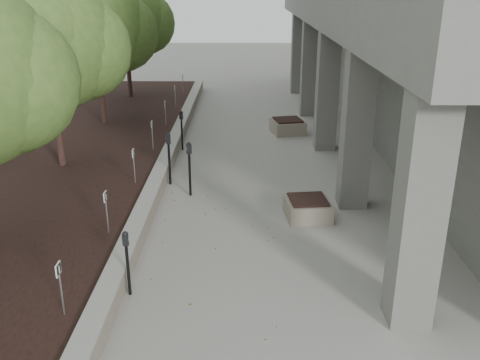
{
  "coord_description": "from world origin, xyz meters",
  "views": [
    {
      "loc": [
        0.57,
        -6.73,
        5.5
      ],
      "look_at": [
        0.49,
        4.6,
        1.21
      ],
      "focal_mm": 39.33,
      "sensor_mm": 36.0,
      "label": 1
    }
  ],
  "objects_px": {
    "parking_meter_5": "(182,131)",
    "planter_back": "(288,126)",
    "crabapple_tree_3": "(51,73)",
    "planter_front": "(308,208)",
    "parking_meter_3": "(190,169)",
    "parking_meter_4": "(169,159)",
    "crabapple_tree_5": "(126,37)",
    "parking_meter_2": "(128,263)",
    "crabapple_tree_4": "(98,51)"
  },
  "relations": [
    {
      "from": "parking_meter_2",
      "to": "parking_meter_4",
      "type": "distance_m",
      "value": 5.73
    },
    {
      "from": "crabapple_tree_5",
      "to": "planter_front",
      "type": "height_order",
      "value": "crabapple_tree_5"
    },
    {
      "from": "crabapple_tree_4",
      "to": "parking_meter_5",
      "type": "bearing_deg",
      "value": -34.79
    },
    {
      "from": "planter_front",
      "to": "crabapple_tree_4",
      "type": "bearing_deg",
      "value": 131.84
    },
    {
      "from": "crabapple_tree_5",
      "to": "parking_meter_3",
      "type": "bearing_deg",
      "value": -71.01
    },
    {
      "from": "crabapple_tree_4",
      "to": "parking_meter_5",
      "type": "height_order",
      "value": "crabapple_tree_4"
    },
    {
      "from": "parking_meter_3",
      "to": "planter_back",
      "type": "bearing_deg",
      "value": 42.5
    },
    {
      "from": "parking_meter_5",
      "to": "crabapple_tree_5",
      "type": "bearing_deg",
      "value": 121.15
    },
    {
      "from": "parking_meter_4",
      "to": "parking_meter_5",
      "type": "relative_size",
      "value": 1.11
    },
    {
      "from": "crabapple_tree_3",
      "to": "parking_meter_5",
      "type": "bearing_deg",
      "value": 40.15
    },
    {
      "from": "crabapple_tree_3",
      "to": "parking_meter_3",
      "type": "distance_m",
      "value": 4.78
    },
    {
      "from": "crabapple_tree_4",
      "to": "crabapple_tree_5",
      "type": "xyz_separation_m",
      "value": [
        0.0,
        5.0,
        0.0
      ]
    },
    {
      "from": "crabapple_tree_3",
      "to": "parking_meter_2",
      "type": "height_order",
      "value": "crabapple_tree_3"
    },
    {
      "from": "crabapple_tree_4",
      "to": "planter_back",
      "type": "relative_size",
      "value": 4.59
    },
    {
      "from": "crabapple_tree_4",
      "to": "parking_meter_5",
      "type": "distance_m",
      "value": 4.64
    },
    {
      "from": "crabapple_tree_4",
      "to": "parking_meter_4",
      "type": "bearing_deg",
      "value": -59.59
    },
    {
      "from": "crabapple_tree_4",
      "to": "crabapple_tree_5",
      "type": "distance_m",
      "value": 5.0
    },
    {
      "from": "crabapple_tree_4",
      "to": "parking_meter_4",
      "type": "relative_size",
      "value": 3.5
    },
    {
      "from": "parking_meter_5",
      "to": "crabapple_tree_4",
      "type": "bearing_deg",
      "value": 152.24
    },
    {
      "from": "crabapple_tree_4",
      "to": "planter_back",
      "type": "bearing_deg",
      "value": -0.18
    },
    {
      "from": "parking_meter_4",
      "to": "planter_front",
      "type": "relative_size",
      "value": 1.46
    },
    {
      "from": "parking_meter_2",
      "to": "parking_meter_4",
      "type": "relative_size",
      "value": 0.85
    },
    {
      "from": "crabapple_tree_4",
      "to": "parking_meter_5",
      "type": "xyz_separation_m",
      "value": [
        3.25,
        -2.26,
        -2.42
      ]
    },
    {
      "from": "crabapple_tree_5",
      "to": "parking_meter_5",
      "type": "distance_m",
      "value": 8.31
    },
    {
      "from": "crabapple_tree_5",
      "to": "parking_meter_2",
      "type": "relative_size",
      "value": 4.14
    },
    {
      "from": "parking_meter_2",
      "to": "planter_back",
      "type": "relative_size",
      "value": 1.11
    },
    {
      "from": "parking_meter_3",
      "to": "parking_meter_5",
      "type": "distance_m",
      "value": 4.19
    },
    {
      "from": "crabapple_tree_4",
      "to": "crabapple_tree_5",
      "type": "bearing_deg",
      "value": 90.0
    },
    {
      "from": "planter_back",
      "to": "planter_front",
      "type": "bearing_deg",
      "value": -90.83
    },
    {
      "from": "crabapple_tree_3",
      "to": "planter_back",
      "type": "height_order",
      "value": "crabapple_tree_3"
    },
    {
      "from": "crabapple_tree_5",
      "to": "crabapple_tree_4",
      "type": "bearing_deg",
      "value": -90.0
    },
    {
      "from": "parking_meter_5",
      "to": "planter_back",
      "type": "distance_m",
      "value": 4.46
    },
    {
      "from": "parking_meter_3",
      "to": "crabapple_tree_3",
      "type": "bearing_deg",
      "value": 139.37
    },
    {
      "from": "crabapple_tree_4",
      "to": "parking_meter_4",
      "type": "height_order",
      "value": "crabapple_tree_4"
    },
    {
      "from": "parking_meter_5",
      "to": "planter_front",
      "type": "bearing_deg",
      "value": -49.02
    },
    {
      "from": "crabapple_tree_4",
      "to": "parking_meter_2",
      "type": "distance_m",
      "value": 11.99
    },
    {
      "from": "parking_meter_5",
      "to": "planter_back",
      "type": "height_order",
      "value": "parking_meter_5"
    },
    {
      "from": "crabapple_tree_5",
      "to": "parking_meter_2",
      "type": "bearing_deg",
      "value": -78.71
    },
    {
      "from": "crabapple_tree_4",
      "to": "parking_meter_2",
      "type": "height_order",
      "value": "crabapple_tree_4"
    },
    {
      "from": "crabapple_tree_4",
      "to": "parking_meter_3",
      "type": "distance_m",
      "value": 7.86
    },
    {
      "from": "crabapple_tree_4",
      "to": "planter_front",
      "type": "distance_m",
      "value": 10.84
    },
    {
      "from": "planter_back",
      "to": "parking_meter_3",
      "type": "bearing_deg",
      "value": -116.4
    },
    {
      "from": "crabapple_tree_3",
      "to": "parking_meter_4",
      "type": "xyz_separation_m",
      "value": [
        3.26,
        -0.55,
        -2.34
      ]
    },
    {
      "from": "crabapple_tree_5",
      "to": "parking_meter_3",
      "type": "relative_size",
      "value": 3.58
    },
    {
      "from": "crabapple_tree_3",
      "to": "planter_front",
      "type": "relative_size",
      "value": 5.11
    },
    {
      "from": "crabapple_tree_3",
      "to": "crabapple_tree_5",
      "type": "relative_size",
      "value": 1.0
    },
    {
      "from": "parking_meter_2",
      "to": "crabapple_tree_4",
      "type": "bearing_deg",
      "value": 100.36
    },
    {
      "from": "parking_meter_5",
      "to": "parking_meter_2",
      "type": "bearing_deg",
      "value": -82.97
    },
    {
      "from": "crabapple_tree_5",
      "to": "parking_meter_2",
      "type": "height_order",
      "value": "crabapple_tree_5"
    },
    {
      "from": "crabapple_tree_3",
      "to": "parking_meter_2",
      "type": "bearing_deg",
      "value": -62.64
    }
  ]
}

